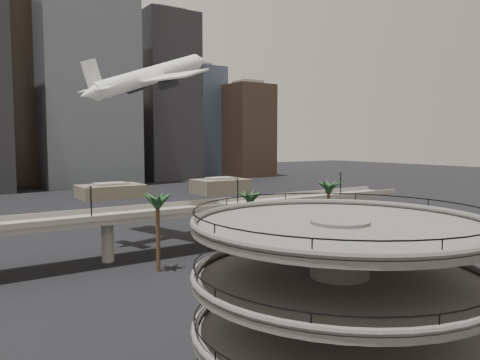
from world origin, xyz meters
TOP-DOWN VIEW (x-y plane):
  - parking_ramp at (-13.00, -4.00)m, footprint 22.20×22.20m
  - overpass at (0.00, 55.00)m, footprint 130.00×9.30m
  - palm_trees at (14.02, 44.65)m, footprint 42.40×10.40m
  - low_buildings at (6.89, 142.30)m, footprint 135.00×27.50m
  - skyline at (15.11, 217.08)m, footprint 269.00×86.00m
  - airborne_jet at (3.60, 68.25)m, footprint 34.69×31.66m
  - car_a at (1.54, 19.59)m, footprint 5.04×2.82m
  - car_b at (11.44, 18.81)m, footprint 4.40×1.95m
  - car_c at (29.72, 16.94)m, footprint 5.89×4.45m

SIDE VIEW (x-z plane):
  - car_b at x=11.44m, z-range 0.00..1.40m
  - car_c at x=29.72m, z-range 0.00..1.59m
  - car_a at x=1.54m, z-range 0.00..1.62m
  - low_buildings at x=6.89m, z-range -0.54..6.26m
  - overpass at x=0.00m, z-range -0.01..14.69m
  - parking_ramp at x=-13.00m, z-range 1.16..18.51m
  - palm_trees at x=14.02m, z-range 4.43..18.43m
  - airborne_jet at x=3.60m, z-range 28.73..43.39m
  - skyline at x=15.11m, z-range -16.03..103.22m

